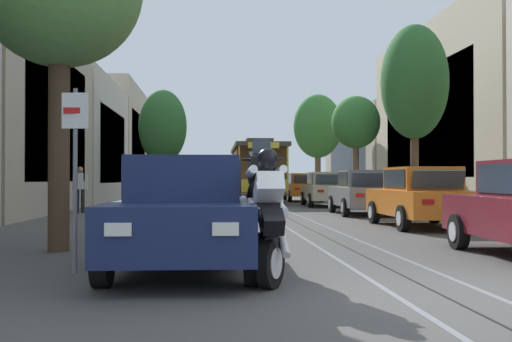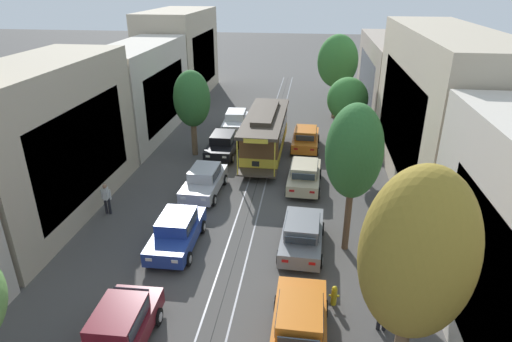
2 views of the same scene
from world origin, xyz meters
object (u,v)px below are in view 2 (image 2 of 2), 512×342
fire_hydrant (334,295)px  pedestrian_on_right_pavement (106,197)px  parked_car_black_fifth_left (223,144)px  parked_car_orange_fifth_right (306,138)px  parked_car_blue_mid_left (177,231)px  parked_car_silver_fourth_left (204,181)px  parked_car_grey_mid_right (302,234)px  parked_car_maroon_second_left (118,332)px  pedestrian_on_left_pavement (384,309)px  parked_car_white_sixth_left (236,121)px  street_tree_kerb_right_mid (347,100)px  cable_car_trolley (265,133)px  street_tree_kerb_left_second (192,100)px  street_tree_kerb_right_near (417,259)px  street_tree_kerb_right_second (354,152)px  parked_car_orange_second_right (300,323)px  parked_car_beige_fourth_right (304,175)px  street_tree_kerb_right_fourth (338,62)px

fire_hydrant → pedestrian_on_right_pavement: bearing=154.6°
parked_car_black_fifth_left → parked_car_orange_fifth_right: 6.09m
parked_car_blue_mid_left → parked_car_silver_fourth_left: 5.48m
parked_car_grey_mid_right → fire_hydrant: size_ratio=5.25×
parked_car_maroon_second_left → parked_car_black_fifth_left: (-0.07, 17.69, 0.00)m
parked_car_maroon_second_left → parked_car_blue_mid_left: 6.23m
pedestrian_on_left_pavement → parked_car_white_sixth_left: bearing=112.8°
street_tree_kerb_right_mid → cable_car_trolley: 5.96m
cable_car_trolley → street_tree_kerb_left_second: bearing=-175.6°
street_tree_kerb_right_near → street_tree_kerb_right_second: size_ratio=1.21×
parked_car_orange_fifth_right → street_tree_kerb_left_second: bearing=-164.7°
parked_car_white_sixth_left → pedestrian_on_right_pavement: 15.17m
parked_car_white_sixth_left → pedestrian_on_left_pavement: pedestrian_on_left_pavement is taller
parked_car_orange_second_right → pedestrian_on_left_pavement: size_ratio=2.66×
parked_car_white_sixth_left → fire_hydrant: parked_car_white_sixth_left is taller
parked_car_orange_fifth_right → street_tree_kerb_right_second: size_ratio=0.64×
parked_car_grey_mid_right → parked_car_orange_fifth_right: size_ratio=1.00×
fire_hydrant → street_tree_kerb_right_mid: bearing=85.8°
parked_car_black_fifth_left → street_tree_kerb_right_mid: bearing=-0.3°
cable_car_trolley → pedestrian_on_right_pavement: 11.84m
parked_car_orange_second_right → cable_car_trolley: cable_car_trolley is taller
parked_car_maroon_second_left → street_tree_kerb_right_near: 10.19m
parked_car_orange_second_right → parked_car_beige_fourth_right: (-0.17, 12.11, 0.00)m
parked_car_silver_fourth_left → parked_car_white_sixth_left: (-0.16, 11.52, 0.00)m
parked_car_white_sixth_left → cable_car_trolley: cable_car_trolley is taller
parked_car_orange_fifth_right → cable_car_trolley: (-2.76, -1.74, 0.86)m
street_tree_kerb_right_second → parked_car_blue_mid_left: bearing=-173.8°
street_tree_kerb_right_mid → parked_car_blue_mid_left: bearing=-125.6°
street_tree_kerb_right_mid → pedestrian_on_right_pavement: bearing=-144.9°
parked_car_blue_mid_left → street_tree_kerb_right_second: 8.74m
street_tree_kerb_right_mid → street_tree_kerb_right_fourth: (-0.25, 10.10, 0.67)m
street_tree_kerb_left_second → street_tree_kerb_right_near: (10.26, -20.13, 2.31)m
parked_car_maroon_second_left → parked_car_orange_second_right: (5.93, 1.16, 0.00)m
parked_car_maroon_second_left → pedestrian_on_left_pavement: pedestrian_on_left_pavement is taller
pedestrian_on_left_pavement → parked_car_blue_mid_left: bearing=154.5°
parked_car_orange_fifth_right → fire_hydrant: 16.59m
parked_car_blue_mid_left → parked_car_orange_second_right: 7.74m
parked_car_silver_fourth_left → pedestrian_on_right_pavement: bearing=-146.4°
street_tree_kerb_right_near → parked_car_black_fifth_left: bearing=112.2°
parked_car_beige_fourth_right → cable_car_trolley: size_ratio=0.48×
parked_car_silver_fourth_left → street_tree_kerb_right_mid: size_ratio=0.77×
street_tree_kerb_right_second → parked_car_maroon_second_left: bearing=-137.9°
parked_car_beige_fourth_right → fire_hydrant: bearing=-82.0°
pedestrian_on_right_pavement → pedestrian_on_left_pavement: bearing=-26.6°
parked_car_silver_fourth_left → pedestrian_on_right_pavement: pedestrian_on_right_pavement is taller
parked_car_silver_fourth_left → parked_car_black_fifth_left: (-0.13, 5.97, 0.00)m
parked_car_white_sixth_left → street_tree_kerb_right_near: size_ratio=0.53×
pedestrian_on_left_pavement → pedestrian_on_right_pavement: pedestrian_on_right_pavement is taller
street_tree_kerb_right_mid → cable_car_trolley: size_ratio=0.63×
parked_car_black_fifth_left → fire_hydrant: bearing=-63.4°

